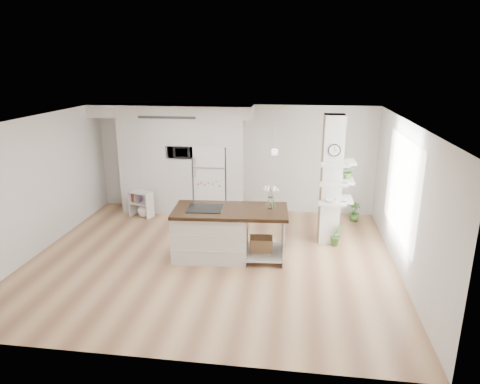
# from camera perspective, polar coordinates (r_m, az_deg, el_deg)

# --- Properties ---
(floor) EXTENTS (7.00, 6.00, 0.01)m
(floor) POSITION_cam_1_polar(r_m,az_deg,el_deg) (8.49, -3.77, -8.84)
(floor) COLOR tan
(floor) RESTS_ON ground
(room) EXTENTS (7.04, 6.04, 2.72)m
(room) POSITION_cam_1_polar(r_m,az_deg,el_deg) (7.86, -4.03, 3.43)
(room) COLOR white
(room) RESTS_ON ground
(cabinet_wall) EXTENTS (4.00, 0.71, 2.70)m
(cabinet_wall) POSITION_cam_1_polar(r_m,az_deg,el_deg) (10.82, -8.68, 5.11)
(cabinet_wall) COLOR silver
(cabinet_wall) RESTS_ON floor
(refrigerator) EXTENTS (0.78, 0.69, 1.75)m
(refrigerator) POSITION_cam_1_polar(r_m,az_deg,el_deg) (10.76, -3.78, 1.75)
(refrigerator) COLOR white
(refrigerator) RESTS_ON floor
(column) EXTENTS (0.69, 0.90, 2.70)m
(column) POSITION_cam_1_polar(r_m,az_deg,el_deg) (8.96, 12.63, 1.42)
(column) COLOR silver
(column) RESTS_ON floor
(window) EXTENTS (0.00, 2.40, 2.40)m
(window) POSITION_cam_1_polar(r_m,az_deg,el_deg) (8.30, 20.71, 0.55)
(window) COLOR white
(window) RESTS_ON room
(pendant_light) EXTENTS (0.12, 0.12, 0.10)m
(pendant_light) POSITION_cam_1_polar(r_m,az_deg,el_deg) (7.79, 8.54, 5.16)
(pendant_light) COLOR white
(pendant_light) RESTS_ON room
(kitchen_island) EXTENTS (2.26, 1.19, 1.56)m
(kitchen_island) POSITION_cam_1_polar(r_m,az_deg,el_deg) (8.39, -3.03, -5.33)
(kitchen_island) COLOR silver
(kitchen_island) RESTS_ON floor
(bookshelf) EXTENTS (0.61, 0.45, 0.65)m
(bookshelf) POSITION_cam_1_polar(r_m,az_deg,el_deg) (10.84, -12.92, -1.79)
(bookshelf) COLOR silver
(bookshelf) RESTS_ON floor
(floor_plant_a) EXTENTS (0.32, 0.29, 0.48)m
(floor_plant_a) POSITION_cam_1_polar(r_m,az_deg,el_deg) (9.16, 12.76, -5.62)
(floor_plant_a) COLOR #3E702C
(floor_plant_a) RESTS_ON floor
(floor_plant_b) EXTENTS (0.32, 0.32, 0.46)m
(floor_plant_b) POSITION_cam_1_polar(r_m,az_deg,el_deg) (10.66, 15.02, -2.59)
(floor_plant_b) COLOR #3E702C
(floor_plant_b) RESTS_ON floor
(microwave) EXTENTS (0.54, 0.37, 0.30)m
(microwave) POSITION_cam_1_polar(r_m,az_deg,el_deg) (10.71, -7.87, 5.38)
(microwave) COLOR #2D2D2D
(microwave) RESTS_ON cabinet_wall
(shelf_plant) EXTENTS (0.27, 0.23, 0.30)m
(shelf_plant) POSITION_cam_1_polar(r_m,az_deg,el_deg) (9.11, 14.19, 2.68)
(shelf_plant) COLOR #3E702C
(shelf_plant) RESTS_ON column
(decor_bowl) EXTENTS (0.22, 0.22, 0.05)m
(decor_bowl) POSITION_cam_1_polar(r_m,az_deg,el_deg) (8.83, 12.09, -1.15)
(decor_bowl) COLOR white
(decor_bowl) RESTS_ON column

